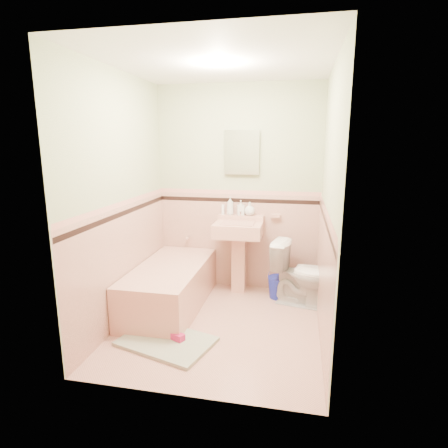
% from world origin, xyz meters
% --- Properties ---
extents(floor, '(2.20, 2.20, 0.00)m').
position_xyz_m(floor, '(0.00, 0.00, 0.00)').
color(floor, '#D69E8C').
rests_on(floor, ground).
extents(ceiling, '(2.20, 2.20, 0.00)m').
position_xyz_m(ceiling, '(0.00, 0.00, 2.50)').
color(ceiling, white).
rests_on(ceiling, ground).
extents(wall_back, '(2.50, 0.00, 2.50)m').
position_xyz_m(wall_back, '(0.00, 1.10, 1.25)').
color(wall_back, beige).
rests_on(wall_back, ground).
extents(wall_front, '(2.50, 0.00, 2.50)m').
position_xyz_m(wall_front, '(0.00, -1.10, 1.25)').
color(wall_front, beige).
rests_on(wall_front, ground).
extents(wall_left, '(0.00, 2.50, 2.50)m').
position_xyz_m(wall_left, '(-1.00, 0.00, 1.25)').
color(wall_left, beige).
rests_on(wall_left, ground).
extents(wall_right, '(0.00, 2.50, 2.50)m').
position_xyz_m(wall_right, '(1.00, 0.00, 1.25)').
color(wall_right, beige).
rests_on(wall_right, ground).
extents(wainscot_back, '(2.00, 0.00, 2.00)m').
position_xyz_m(wainscot_back, '(0.00, 1.09, 0.60)').
color(wainscot_back, '#D9A391').
rests_on(wainscot_back, ground).
extents(wainscot_front, '(2.00, 0.00, 2.00)m').
position_xyz_m(wainscot_front, '(0.00, -1.09, 0.60)').
color(wainscot_front, '#D9A391').
rests_on(wainscot_front, ground).
extents(wainscot_left, '(0.00, 2.20, 2.20)m').
position_xyz_m(wainscot_left, '(-0.99, 0.00, 0.60)').
color(wainscot_left, '#D9A391').
rests_on(wainscot_left, ground).
extents(wainscot_right, '(0.00, 2.20, 2.20)m').
position_xyz_m(wainscot_right, '(0.99, 0.00, 0.60)').
color(wainscot_right, '#D9A391').
rests_on(wainscot_right, ground).
extents(accent_back, '(2.00, 0.00, 2.00)m').
position_xyz_m(accent_back, '(0.00, 1.08, 1.12)').
color(accent_back, black).
rests_on(accent_back, ground).
extents(accent_front, '(2.00, 0.00, 2.00)m').
position_xyz_m(accent_front, '(0.00, -1.08, 1.12)').
color(accent_front, black).
rests_on(accent_front, ground).
extents(accent_left, '(0.00, 2.20, 2.20)m').
position_xyz_m(accent_left, '(-0.98, 0.00, 1.12)').
color(accent_left, black).
rests_on(accent_left, ground).
extents(accent_right, '(0.00, 2.20, 2.20)m').
position_xyz_m(accent_right, '(0.98, 0.00, 1.12)').
color(accent_right, black).
rests_on(accent_right, ground).
extents(cap_back, '(2.00, 0.00, 2.00)m').
position_xyz_m(cap_back, '(0.00, 1.08, 1.22)').
color(cap_back, tan).
rests_on(cap_back, ground).
extents(cap_front, '(2.00, 0.00, 2.00)m').
position_xyz_m(cap_front, '(0.00, -1.08, 1.22)').
color(cap_front, tan).
rests_on(cap_front, ground).
extents(cap_left, '(0.00, 2.20, 2.20)m').
position_xyz_m(cap_left, '(-0.98, 0.00, 1.22)').
color(cap_left, tan).
rests_on(cap_left, ground).
extents(cap_right, '(0.00, 2.20, 2.20)m').
position_xyz_m(cap_right, '(0.98, 0.00, 1.22)').
color(cap_right, tan).
rests_on(cap_right, ground).
extents(bathtub, '(0.70, 1.50, 0.45)m').
position_xyz_m(bathtub, '(-0.63, 0.33, 0.23)').
color(bathtub, tan).
rests_on(bathtub, floor).
extents(tub_faucet, '(0.04, 0.12, 0.04)m').
position_xyz_m(tub_faucet, '(-0.63, 1.05, 0.63)').
color(tub_faucet, silver).
rests_on(tub_faucet, wall_back).
extents(sink, '(0.56, 0.48, 0.89)m').
position_xyz_m(sink, '(0.05, 0.86, 0.44)').
color(sink, tan).
rests_on(sink, floor).
extents(sink_faucet, '(0.02, 0.02, 0.10)m').
position_xyz_m(sink_faucet, '(0.05, 1.00, 0.95)').
color(sink_faucet, silver).
rests_on(sink_faucet, sink).
extents(medicine_cabinet, '(0.40, 0.04, 0.50)m').
position_xyz_m(medicine_cabinet, '(0.05, 1.07, 1.70)').
color(medicine_cabinet, white).
rests_on(medicine_cabinet, wall_back).
extents(soap_dish, '(0.12, 0.07, 0.04)m').
position_xyz_m(soap_dish, '(0.47, 1.06, 0.95)').
color(soap_dish, tan).
rests_on(soap_dish, wall_back).
extents(soap_bottle_left, '(0.11, 0.11, 0.22)m').
position_xyz_m(soap_bottle_left, '(-0.08, 1.04, 1.06)').
color(soap_bottle_left, '#B2B2B2').
rests_on(soap_bottle_left, sink).
extents(soap_bottle_mid, '(0.10, 0.10, 0.18)m').
position_xyz_m(soap_bottle_mid, '(0.05, 1.04, 1.04)').
color(soap_bottle_mid, '#B2B2B2').
rests_on(soap_bottle_mid, sink).
extents(soap_bottle_right, '(0.16, 0.16, 0.16)m').
position_xyz_m(soap_bottle_right, '(0.16, 1.04, 1.03)').
color(soap_bottle_right, '#B2B2B2').
rests_on(soap_bottle_right, sink).
extents(tube, '(0.05, 0.05, 0.12)m').
position_xyz_m(tube, '(-0.18, 1.04, 1.01)').
color(tube, white).
rests_on(tube, sink).
extents(toilet, '(0.78, 0.54, 0.73)m').
position_xyz_m(toilet, '(0.84, 0.68, 0.37)').
color(toilet, white).
rests_on(toilet, floor).
extents(bucket, '(0.32, 0.32, 0.26)m').
position_xyz_m(bucket, '(0.55, 0.82, 0.13)').
color(bucket, '#16229F').
rests_on(bucket, floor).
extents(bath_mat, '(0.95, 0.76, 0.03)m').
position_xyz_m(bath_mat, '(-0.40, -0.43, 0.02)').
color(bath_mat, gray).
rests_on(bath_mat, floor).
extents(shoe, '(0.17, 0.13, 0.06)m').
position_xyz_m(shoe, '(-0.31, -0.41, 0.06)').
color(shoe, '#BF1E59').
rests_on(shoe, bath_mat).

